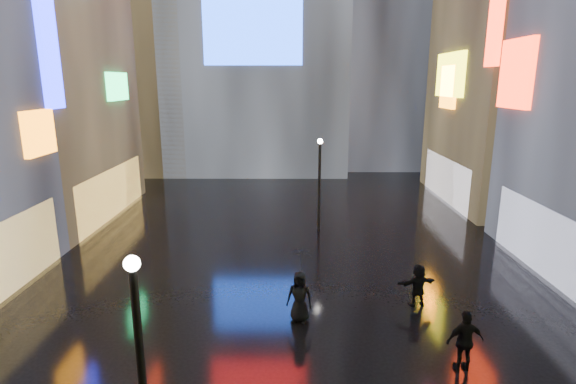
{
  "coord_description": "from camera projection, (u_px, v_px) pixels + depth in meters",
  "views": [
    {
      "loc": [
        0.09,
        -1.09,
        8.24
      ],
      "look_at": [
        0.0,
        12.0,
        5.0
      ],
      "focal_mm": 28.0,
      "sensor_mm": 36.0,
      "label": 1
    }
  ],
  "objects": [
    {
      "name": "umbrella_2",
      "position": [
        300.0,
        261.0,
        15.34
      ],
      "size": [
        1.03,
        1.01,
        0.84
      ],
      "primitive_type": "imported",
      "rotation": [
        0.0,
        0.0,
        4.82
      ],
      "color": "black",
      "rests_on": "pedestrian_4"
    },
    {
      "name": "ground",
      "position": [
        289.0,
        251.0,
        22.45
      ],
      "size": [
        140.0,
        140.0,
        0.0
      ],
      "primitive_type": "plane",
      "color": "black",
      "rests_on": "ground"
    },
    {
      "name": "lamp_far",
      "position": [
        319.0,
        179.0,
        25.03
      ],
      "size": [
        0.3,
        0.3,
        5.2
      ],
      "color": "black",
      "rests_on": "ground"
    },
    {
      "name": "building_left_far",
      "position": [
        11.0,
        32.0,
        25.74
      ],
      "size": [
        10.28,
        12.0,
        22.0
      ],
      "color": "black",
      "rests_on": "ground"
    },
    {
      "name": "lamp_near",
      "position": [
        141.0,
        366.0,
        8.58
      ],
      "size": [
        0.3,
        0.3,
        5.2
      ],
      "color": "black",
      "rests_on": "ground"
    },
    {
      "name": "tower_flank_left",
      "position": [
        136.0,
        27.0,
        40.77
      ],
      "size": [
        10.0,
        10.0,
        26.0
      ],
      "primitive_type": "cube",
      "color": "black",
      "rests_on": "ground"
    },
    {
      "name": "pedestrian_3",
      "position": [
        465.0,
        341.0,
        12.98
      ],
      "size": [
        1.15,
        0.58,
        1.88
      ],
      "primitive_type": "imported",
      "rotation": [
        0.0,
        0.0,
        3.26
      ],
      "color": "black",
      "rests_on": "ground"
    },
    {
      "name": "pedestrian_4",
      "position": [
        300.0,
        297.0,
        15.66
      ],
      "size": [
        1.01,
        0.78,
        1.84
      ],
      "primitive_type": "imported",
      "rotation": [
        0.0,
        0.0,
        -0.24
      ],
      "color": "black",
      "rests_on": "ground"
    },
    {
      "name": "pedestrian_5",
      "position": [
        418.0,
        285.0,
        16.8
      ],
      "size": [
        1.59,
        0.82,
        1.63
      ],
      "primitive_type": "imported",
      "rotation": [
        0.0,
        0.0,
        3.38
      ],
      "color": "black",
      "rests_on": "ground"
    }
  ]
}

